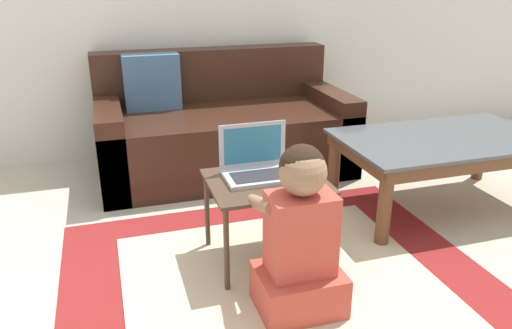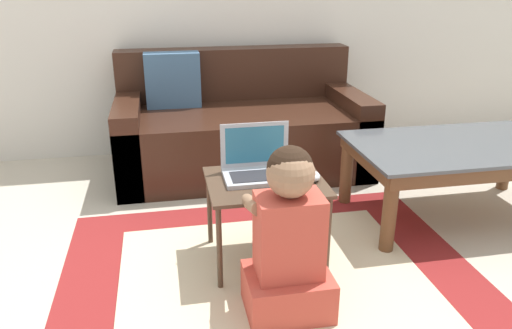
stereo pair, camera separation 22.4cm
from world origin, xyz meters
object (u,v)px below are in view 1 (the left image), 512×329
laptop_desk (266,190)px  person_seated (300,239)px  couch (221,129)px  computer_mouse (313,174)px  laptop (258,168)px  coffee_table (443,147)px

laptop_desk → person_seated: person_seated is taller
couch → laptop_desk: size_ratio=3.12×
laptop_desk → person_seated: bearing=-89.1°
laptop_desk → person_seated: size_ratio=0.75×
laptop_desk → computer_mouse: bearing=-10.3°
computer_mouse → laptop: bearing=157.7°
laptop_desk → laptop: laptop is taller
laptop_desk → laptop: size_ratio=1.64×
laptop_desk → laptop: bearing=111.7°
computer_mouse → person_seated: bearing=-119.4°
couch → person_seated: 1.60m
laptop_desk → computer_mouse: computer_mouse is taller
laptop_desk → person_seated: (0.01, -0.39, -0.04)m
laptop_desk → computer_mouse: 0.22m
laptop_desk → computer_mouse: (0.21, -0.04, 0.07)m
coffee_table → computer_mouse: computer_mouse is taller
laptop_desk → laptop: (-0.02, 0.06, 0.09)m
coffee_table → laptop_desk: bearing=-167.7°
coffee_table → computer_mouse: size_ratio=12.79×
coffee_table → laptop_desk: coffee_table is taller
coffee_table → laptop: laptop is taller
person_seated → couch: bearing=87.4°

